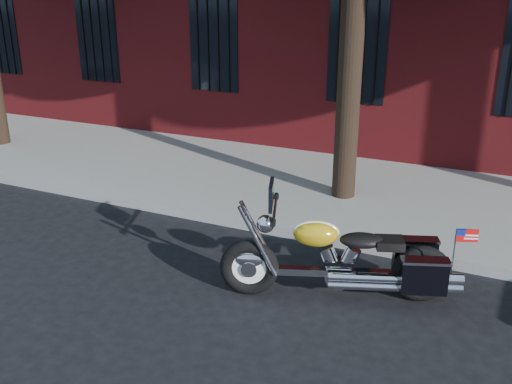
% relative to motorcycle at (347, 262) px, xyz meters
% --- Properties ---
extents(ground, '(120.00, 120.00, 0.00)m').
position_rel_motorcycle_xyz_m(ground, '(-1.39, -0.10, -0.46)').
color(ground, black).
rests_on(ground, ground).
extents(curb, '(40.00, 0.16, 0.15)m').
position_rel_motorcycle_xyz_m(curb, '(-1.39, 1.28, -0.38)').
color(curb, gray).
rests_on(curb, ground).
extents(sidewalk, '(40.00, 3.60, 0.15)m').
position_rel_motorcycle_xyz_m(sidewalk, '(-1.39, 3.16, -0.38)').
color(sidewalk, gray).
rests_on(sidewalk, ground).
extents(motorcycle, '(2.63, 1.33, 1.35)m').
position_rel_motorcycle_xyz_m(motorcycle, '(0.00, 0.00, 0.00)').
color(motorcycle, black).
rests_on(motorcycle, ground).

